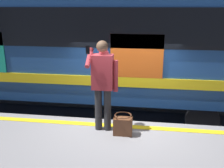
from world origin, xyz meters
name	(u,v)px	position (x,y,z in m)	size (l,w,h in m)	color
ground_plane	(121,158)	(0.00, 0.00, 0.00)	(24.50, 24.50, 0.00)	#3D3D3F
safety_line	(119,126)	(0.00, 0.30, 0.94)	(12.16, 0.16, 0.01)	yellow
track_rail_near	(127,127)	(0.00, -1.45, 0.08)	(16.13, 0.08, 0.16)	slate
track_rail_far	(131,108)	(0.00, -2.88, 0.08)	(16.13, 0.08, 0.16)	slate
train_carriage	(72,37)	(1.66, -2.16, 2.44)	(10.99, 2.83, 3.81)	#1E478C
passenger	(103,79)	(0.30, 0.47, 1.98)	(0.57, 0.55, 1.77)	#262628
handbag	(123,125)	(-0.11, 0.65, 1.12)	(0.36, 0.32, 0.41)	#59331E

